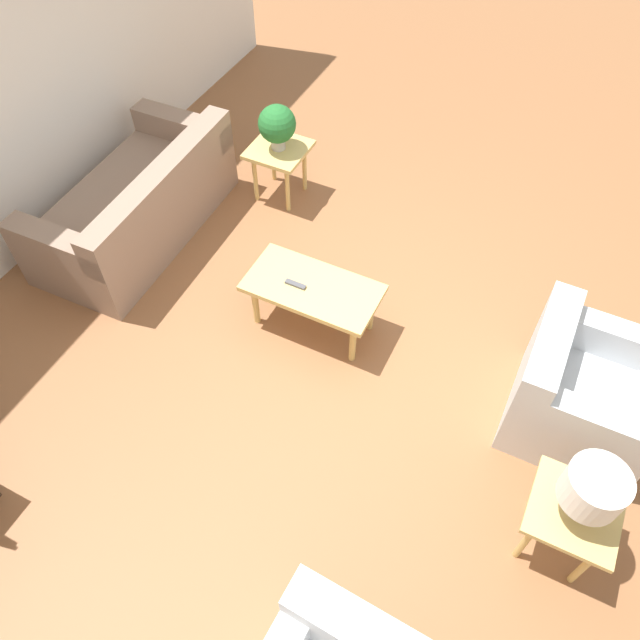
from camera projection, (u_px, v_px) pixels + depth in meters
ground_plane at (362, 351)px, 4.73m from camera, size 14.00×14.00×0.00m
sofa at (138, 206)px, 5.31m from camera, size 0.98×1.90×0.78m
armchair at (576, 393)px, 4.11m from camera, size 0.85×0.86×0.83m
coffee_table at (313, 291)px, 4.59m from camera, size 0.99×0.51×0.45m
side_table_plant at (279, 156)px, 5.52m from camera, size 0.49×0.49×0.51m
side_table_lamp at (571, 516)px, 3.49m from camera, size 0.49×0.49×0.51m
potted_plant at (277, 125)px, 5.27m from camera, size 0.33×0.33×0.41m
table_lamp at (593, 489)px, 3.21m from camera, size 0.33×0.33×0.41m
remote_control at (295, 284)px, 4.54m from camera, size 0.16×0.04×0.02m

